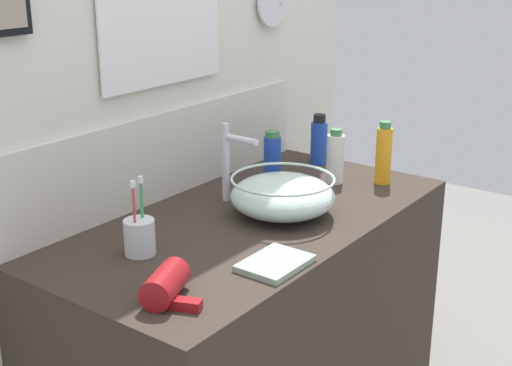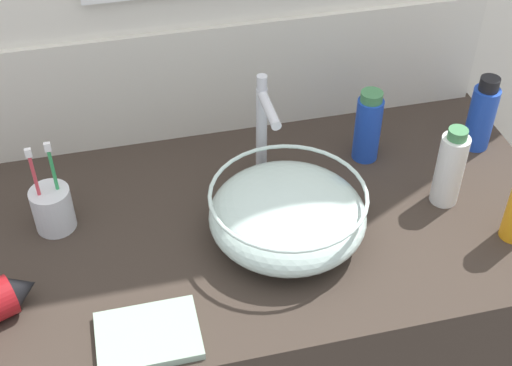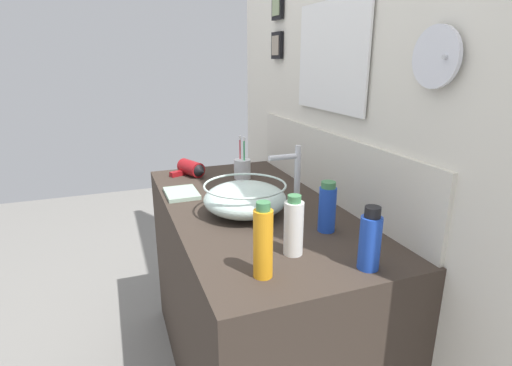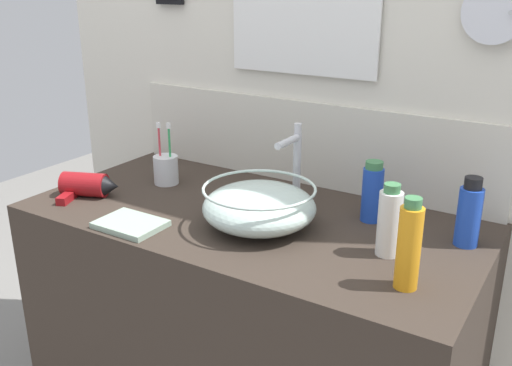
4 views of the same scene
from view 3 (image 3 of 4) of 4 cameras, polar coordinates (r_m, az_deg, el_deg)
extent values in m
cube|color=#382D26|center=(1.76, -0.24, -15.98)|extent=(1.30, 0.65, 0.83)
cube|color=silver|center=(1.64, 11.76, 11.78)|extent=(2.01, 0.06, 2.47)
cube|color=beige|center=(1.66, 10.10, 2.53)|extent=(1.28, 0.02, 0.27)
cube|color=white|center=(1.62, 10.79, 17.27)|extent=(0.43, 0.01, 0.35)
cube|color=white|center=(1.62, 10.57, 17.28)|extent=(0.49, 0.01, 0.41)
cylinder|color=silver|center=(1.18, 24.30, 16.09)|extent=(0.16, 0.01, 0.16)
cylinder|color=silver|center=(1.16, 26.27, 15.85)|extent=(0.01, 0.06, 0.01)
cube|color=black|center=(2.09, 3.12, 23.99)|extent=(0.11, 0.02, 0.13)
cube|color=gray|center=(2.09, 2.87, 24.00)|extent=(0.08, 0.01, 0.09)
cube|color=black|center=(2.08, 3.03, 19.03)|extent=(0.11, 0.02, 0.13)
cube|color=gray|center=(2.07, 2.79, 19.03)|extent=(0.08, 0.01, 0.09)
ellipsoid|color=silver|center=(1.47, -1.57, -2.32)|extent=(0.31, 0.31, 0.12)
torus|color=silver|center=(1.46, -1.59, -0.30)|extent=(0.31, 0.31, 0.01)
torus|color=#B2B7BC|center=(1.49, -1.55, -4.28)|extent=(0.12, 0.12, 0.01)
cylinder|color=silver|center=(1.54, 5.90, 0.35)|extent=(0.02, 0.02, 0.22)
cylinder|color=silver|center=(1.49, 3.98, 3.72)|extent=(0.02, 0.12, 0.02)
cylinder|color=silver|center=(1.51, 6.04, 4.82)|extent=(0.02, 0.02, 0.03)
cylinder|color=maroon|center=(2.00, -9.28, 2.14)|extent=(0.15, 0.12, 0.07)
cone|color=black|center=(1.93, -7.82, 1.64)|extent=(0.07, 0.08, 0.06)
cube|color=maroon|center=(2.01, -10.98, 1.37)|extent=(0.06, 0.09, 0.02)
cylinder|color=silver|center=(1.92, -1.97, 2.02)|extent=(0.08, 0.08, 0.09)
cylinder|color=green|center=(1.89, -1.70, 3.35)|extent=(0.01, 0.01, 0.18)
cube|color=white|center=(1.87, -1.73, 6.32)|extent=(0.01, 0.01, 0.02)
cylinder|color=#D83F4C|center=(1.92, -2.28, 3.55)|extent=(0.01, 0.01, 0.18)
cube|color=white|center=(1.90, -2.32, 6.47)|extent=(0.01, 0.01, 0.02)
cylinder|color=blue|center=(1.35, 10.12, -3.76)|extent=(0.06, 0.06, 0.15)
cylinder|color=#3F7F4C|center=(1.32, 10.32, -0.26)|extent=(0.05, 0.05, 0.02)
cylinder|color=white|center=(1.18, 5.39, -6.47)|extent=(0.06, 0.06, 0.16)
cylinder|color=#3F7F4C|center=(1.14, 5.52, -2.26)|extent=(0.04, 0.04, 0.02)
cylinder|color=blue|center=(1.14, 15.95, -8.26)|extent=(0.06, 0.06, 0.15)
cylinder|color=black|center=(1.10, 16.34, -4.00)|extent=(0.04, 0.04, 0.03)
cylinder|color=orange|center=(1.05, 1.02, -8.71)|extent=(0.05, 0.05, 0.19)
cylinder|color=#3F7F4C|center=(1.01, 1.05, -3.33)|extent=(0.04, 0.04, 0.02)
cube|color=#99B29E|center=(1.72, -10.59, -1.45)|extent=(0.18, 0.13, 0.02)
camera|label=1|loc=(3.01, -34.98, 18.45)|focal=50.00mm
camera|label=2|loc=(1.75, -42.71, 28.37)|focal=50.00mm
camera|label=4|loc=(0.95, -75.64, 9.74)|focal=40.00mm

